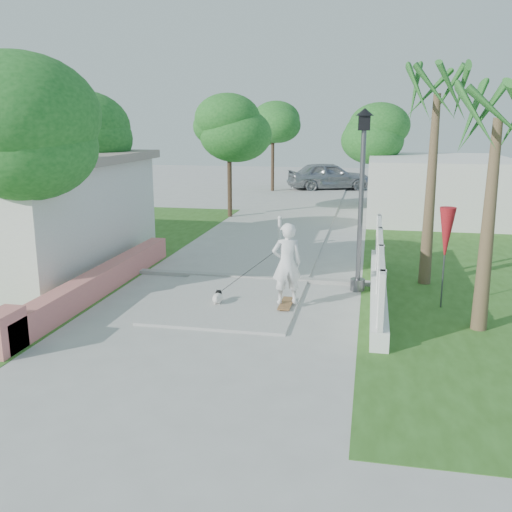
% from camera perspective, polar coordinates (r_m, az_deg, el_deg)
% --- Properties ---
extents(ground, '(90.00, 90.00, 0.00)m').
position_cam_1_polar(ground, '(9.91, -8.20, -11.47)').
color(ground, '#B7B7B2').
rests_on(ground, ground).
extents(path_strip, '(3.20, 36.00, 0.06)m').
position_cam_1_polar(path_strip, '(28.91, 5.12, 5.08)').
color(path_strip, '#B7B7B2').
rests_on(path_strip, ground).
extents(curb, '(6.50, 0.25, 0.10)m').
position_cam_1_polar(curb, '(15.34, -0.74, -2.13)').
color(curb, '#999993').
rests_on(curb, ground).
extents(grass_left, '(8.00, 20.00, 0.01)m').
position_cam_1_polar(grass_left, '(19.75, -19.72, 0.45)').
color(grass_left, '#305A1C').
rests_on(grass_left, ground).
extents(grass_right, '(8.00, 20.00, 0.01)m').
position_cam_1_polar(grass_right, '(17.40, 23.94, -1.59)').
color(grass_right, '#305A1C').
rests_on(grass_right, ground).
extents(pink_wall, '(0.45, 8.20, 0.80)m').
position_cam_1_polar(pink_wall, '(14.14, -16.11, -2.90)').
color(pink_wall, '#D47A6D').
rests_on(pink_wall, ground).
extents(lattice_fence, '(0.35, 7.00, 1.50)m').
position_cam_1_polar(lattice_fence, '(13.93, 12.18, -1.93)').
color(lattice_fence, white).
rests_on(lattice_fence, ground).
extents(building_right, '(6.00, 8.00, 2.60)m').
position_cam_1_polar(building_right, '(26.76, 17.64, 6.60)').
color(building_right, silver).
rests_on(building_right, ground).
extents(street_lamp, '(0.44, 0.44, 4.44)m').
position_cam_1_polar(street_lamp, '(14.06, 10.49, 6.12)').
color(street_lamp, '#59595E').
rests_on(street_lamp, ground).
extents(bollard, '(0.14, 0.14, 1.09)m').
position_cam_1_polar(bollard, '(19.02, 2.38, 2.53)').
color(bollard, white).
rests_on(bollard, ground).
extents(patio_umbrella, '(0.36, 0.36, 2.30)m').
position_cam_1_polar(patio_umbrella, '(13.29, 18.48, 2.01)').
color(patio_umbrella, '#59595E').
rests_on(patio_umbrella, ground).
extents(tree_left_near, '(3.60, 3.60, 5.28)m').
position_cam_1_polar(tree_left_near, '(13.73, -22.64, 11.02)').
color(tree_left_near, '#4C3826').
rests_on(tree_left_near, ground).
extents(tree_left_mid, '(3.20, 3.20, 4.85)m').
position_cam_1_polar(tree_left_mid, '(19.00, -15.80, 10.89)').
color(tree_left_mid, '#4C3826').
rests_on(tree_left_mid, ground).
extents(tree_path_left, '(3.40, 3.40, 5.23)m').
position_cam_1_polar(tree_path_left, '(25.19, -2.67, 12.57)').
color(tree_path_left, '#4C3826').
rests_on(tree_path_left, ground).
extents(tree_path_right, '(3.00, 3.00, 4.79)m').
position_cam_1_polar(tree_path_right, '(28.44, 11.86, 11.73)').
color(tree_path_right, '#4C3826').
rests_on(tree_path_right, ground).
extents(tree_path_far, '(3.20, 3.20, 5.17)m').
position_cam_1_polar(tree_path_far, '(34.94, 1.73, 12.77)').
color(tree_path_far, '#4C3826').
rests_on(tree_path_far, ground).
extents(palm_far, '(1.80, 1.80, 5.30)m').
position_cam_1_polar(palm_far, '(15.03, 17.60, 14.05)').
color(palm_far, brown).
rests_on(palm_far, ground).
extents(palm_near, '(1.80, 1.80, 4.70)m').
position_cam_1_polar(palm_near, '(11.88, 22.96, 11.43)').
color(palm_near, brown).
rests_on(palm_near, ground).
extents(skateboarder, '(1.96, 0.99, 1.96)m').
position_cam_1_polar(skateboarder, '(12.78, 2.61, -0.90)').
color(skateboarder, olive).
rests_on(skateboarder, ground).
extents(dog, '(0.27, 0.50, 0.35)m').
position_cam_1_polar(dog, '(13.16, -3.85, -4.16)').
color(dog, silver).
rests_on(dog, ground).
extents(parked_car, '(5.45, 3.74, 1.72)m').
position_cam_1_polar(parked_car, '(35.91, 7.30, 7.96)').
color(parked_car, '#AAAEB2').
rests_on(parked_car, ground).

